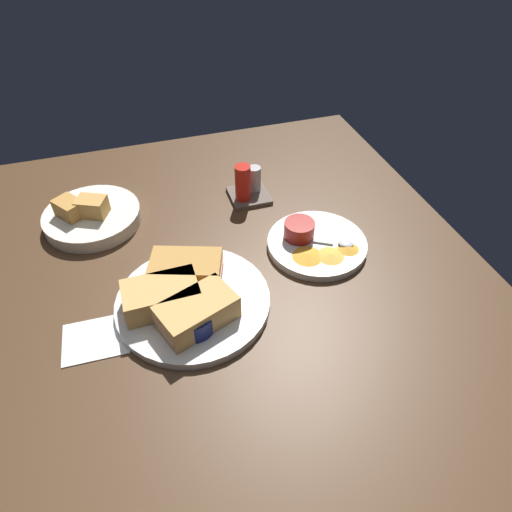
% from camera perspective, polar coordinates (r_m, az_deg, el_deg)
% --- Properties ---
extents(ground_plane, '(1.10, 1.10, 0.03)m').
position_cam_1_polar(ground_plane, '(0.90, -6.46, -2.86)').
color(ground_plane, '#4C331E').
extents(plate_sandwich_main, '(0.28, 0.28, 0.02)m').
position_cam_1_polar(plate_sandwich_main, '(0.83, -7.98, -5.76)').
color(plate_sandwich_main, silver).
rests_on(plate_sandwich_main, ground_plane).
extents(sandwich_half_near, '(0.15, 0.11, 0.05)m').
position_cam_1_polar(sandwich_half_near, '(0.84, -8.84, -1.69)').
color(sandwich_half_near, '#C68C42').
rests_on(sandwich_half_near, plate_sandwich_main).
extents(sandwich_half_far, '(0.13, 0.08, 0.05)m').
position_cam_1_polar(sandwich_half_far, '(0.80, -11.93, -4.99)').
color(sandwich_half_far, tan).
rests_on(sandwich_half_far, plate_sandwich_main).
extents(sandwich_half_extra, '(0.15, 0.12, 0.05)m').
position_cam_1_polar(sandwich_half_extra, '(0.77, -7.49, -7.06)').
color(sandwich_half_extra, tan).
rests_on(sandwich_half_extra, plate_sandwich_main).
extents(ramekin_dark_sauce, '(0.08, 0.08, 0.04)m').
position_cam_1_polar(ramekin_dark_sauce, '(0.77, -8.06, -7.93)').
color(ramekin_dark_sauce, navy).
rests_on(ramekin_dark_sauce, plate_sandwich_main).
extents(spoon_by_dark_ramekin, '(0.02, 0.10, 0.01)m').
position_cam_1_polar(spoon_by_dark_ramekin, '(0.82, -8.42, -5.50)').
color(spoon_by_dark_ramekin, silver).
rests_on(spoon_by_dark_ramekin, plate_sandwich_main).
extents(plate_chips_companion, '(0.21, 0.21, 0.02)m').
position_cam_1_polar(plate_chips_companion, '(0.94, 7.73, 1.52)').
color(plate_chips_companion, silver).
rests_on(plate_chips_companion, ground_plane).
extents(ramekin_light_gravy, '(0.06, 0.06, 0.04)m').
position_cam_1_polar(ramekin_light_gravy, '(0.93, 5.51, 3.42)').
color(ramekin_light_gravy, maroon).
rests_on(ramekin_light_gravy, plate_chips_companion).
extents(spoon_by_gravy_ramekin, '(0.09, 0.06, 0.01)m').
position_cam_1_polar(spoon_by_gravy_ramekin, '(0.93, 10.55, 1.64)').
color(spoon_by_gravy_ramekin, silver).
rests_on(spoon_by_gravy_ramekin, plate_chips_companion).
extents(plantain_chip_scatter, '(0.15, 0.14, 0.01)m').
position_cam_1_polar(plantain_chip_scatter, '(0.91, 8.09, 0.89)').
color(plantain_chip_scatter, gold).
rests_on(plantain_chip_scatter, plate_chips_companion).
extents(bread_basket_rear, '(0.21, 0.21, 0.07)m').
position_cam_1_polar(bread_basket_rear, '(1.05, -20.22, 4.80)').
color(bread_basket_rear, silver).
rests_on(bread_basket_rear, ground_plane).
extents(condiment_caddy, '(0.09, 0.09, 0.10)m').
position_cam_1_polar(condiment_caddy, '(1.05, -1.08, 8.86)').
color(condiment_caddy, brown).
rests_on(condiment_caddy, ground_plane).
extents(paper_napkin_folded, '(0.11, 0.09, 0.00)m').
position_cam_1_polar(paper_napkin_folded, '(0.82, -19.70, -9.85)').
color(paper_napkin_folded, white).
rests_on(paper_napkin_folded, ground_plane).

